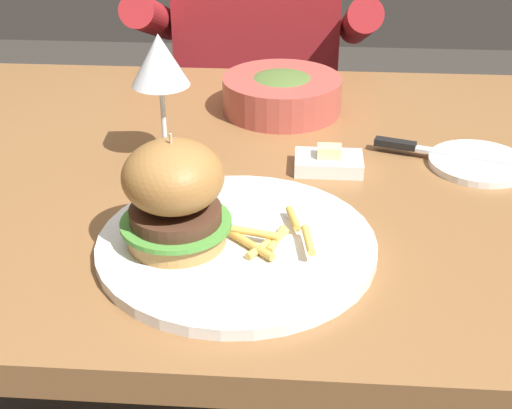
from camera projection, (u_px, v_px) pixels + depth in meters
dining_table at (256, 220)px, 1.05m from camera, size 1.37×0.84×0.74m
main_plate at (237, 245)px, 0.81m from camera, size 0.32×0.32×0.01m
burger_sandwich at (174, 194)px, 0.78m from camera, size 0.13×0.13×0.13m
fries_pile at (273, 237)px, 0.80m from camera, size 0.10×0.10×0.02m
wine_glass at (160, 64)px, 0.95m from camera, size 0.08×0.08×0.18m
bread_plate at (479, 163)px, 1.00m from camera, size 0.14×0.14×0.01m
table_knife at (442, 152)px, 1.02m from camera, size 0.23×0.08×0.01m
butter_dish at (329, 163)px, 0.99m from camera, size 0.09×0.06×0.04m
soup_bowl at (282, 93)px, 1.17m from camera, size 0.20×0.20×0.06m
diner_person at (258, 102)px, 1.70m from camera, size 0.51×0.36×1.18m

